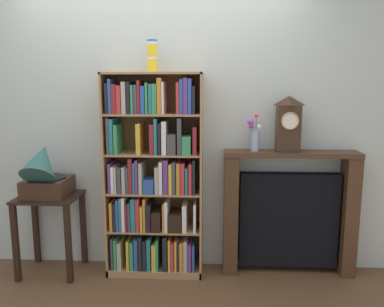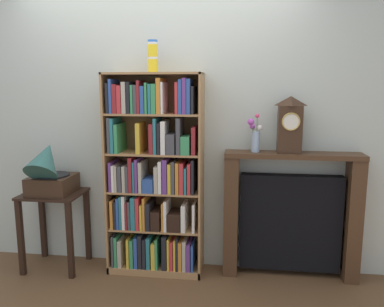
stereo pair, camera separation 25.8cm
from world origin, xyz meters
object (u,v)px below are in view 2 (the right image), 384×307
(cup_stack, at_px, (153,56))
(fireplace_mantel, at_px, (290,216))
(bookshelf, at_px, (154,182))
(flower_vase, at_px, (255,136))
(side_table_left, at_px, (54,213))
(gramophone, at_px, (49,171))
(mantel_clock, at_px, (290,125))

(cup_stack, xyz_separation_m, fireplace_mantel, (1.16, 0.07, -1.33))
(bookshelf, xyz_separation_m, flower_vase, (0.85, 0.05, 0.40))
(side_table_left, relative_size, flower_vase, 2.19)
(bookshelf, xyz_separation_m, gramophone, (-0.90, -0.10, 0.09))
(bookshelf, distance_m, mantel_clock, 1.24)
(cup_stack, bearing_deg, mantel_clock, 2.52)
(bookshelf, distance_m, fireplace_mantel, 1.21)
(mantel_clock, bearing_deg, fireplace_mantel, 27.97)
(mantel_clock, xyz_separation_m, flower_vase, (-0.28, 0.00, -0.10))
(side_table_left, height_order, mantel_clock, mantel_clock)
(cup_stack, bearing_deg, fireplace_mantel, 3.49)
(bookshelf, bearing_deg, flower_vase, 3.55)
(cup_stack, height_order, gramophone, cup_stack)
(cup_stack, xyz_separation_m, gramophone, (-0.91, -0.10, -0.96))
(bookshelf, distance_m, side_table_left, 0.96)
(flower_vase, bearing_deg, bookshelf, -176.45)
(fireplace_mantel, bearing_deg, cup_stack, -176.51)
(mantel_clock, height_order, flower_vase, mantel_clock)
(gramophone, height_order, flower_vase, flower_vase)
(gramophone, height_order, mantel_clock, mantel_clock)
(side_table_left, relative_size, mantel_clock, 1.51)
(cup_stack, bearing_deg, gramophone, -173.43)
(gramophone, height_order, fireplace_mantel, gramophone)
(mantel_clock, bearing_deg, gramophone, -175.66)
(cup_stack, xyz_separation_m, side_table_left, (-0.91, -0.05, -1.36))
(cup_stack, relative_size, mantel_clock, 0.56)
(fireplace_mantel, bearing_deg, mantel_clock, -152.03)
(gramophone, bearing_deg, fireplace_mantel, 4.85)
(bookshelf, relative_size, fireplace_mantel, 1.54)
(bookshelf, relative_size, side_table_left, 2.49)
(gramophone, bearing_deg, cup_stack, 6.57)
(side_table_left, height_order, fireplace_mantel, fireplace_mantel)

